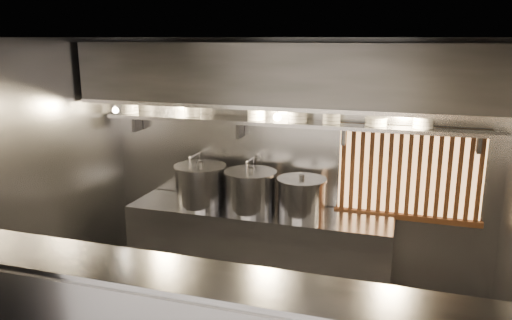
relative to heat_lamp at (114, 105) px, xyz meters
The scene contains 21 objects.
ceiling 2.21m from the heat_lamp, 24.14° to the right, with size 4.50×4.50×0.00m, color black.
wall_back 2.11m from the heat_lamp, 18.89° to the left, with size 4.50×4.50×0.00m, color gray.
wall_left 1.14m from the heat_lamp, 112.49° to the right, with size 3.00×3.00×0.00m, color gray.
cooking_bench 2.29m from the heat_lamp, ahead, with size 3.00×0.70×0.90m, color #949499.
bowl_shelf 1.96m from the heat_lamp, 13.90° to the left, with size 4.40×0.34×0.04m, color #949499.
exhaust_hood 1.95m from the heat_lamp, ahead, with size 4.40×0.81×0.65m.
wood_screen 3.33m from the heat_lamp, 10.65° to the left, with size 1.56×0.09×1.04m.
faucet_left 1.18m from the heat_lamp, 34.60° to the left, with size 0.04×0.30×0.50m.
faucet_right 1.71m from the heat_lamp, 19.61° to the left, with size 0.04×0.30×0.50m.
heat_lamp is the anchor object (origin of this frame).
pendant_bulb 1.83m from the heat_lamp, 11.00° to the left, with size 0.09×0.09×0.19m.
stock_pot_left 1.80m from the heat_lamp, ahead, with size 0.67×0.67×0.49m.
stock_pot_mid 1.33m from the heat_lamp, 16.19° to the left, with size 0.61×0.61×0.51m.
stock_pot_right 2.32m from the heat_lamp, ahead, with size 0.66×0.66×0.45m.
bowl_stack_0 0.49m from the heat_lamp, 101.41° to the left, with size 0.22×0.22×0.13m.
bowl_stack_1 0.87m from the heat_lamp, 32.64° to the left, with size 0.20×0.20×0.17m.
bowl_stack_2 1.60m from the heat_lamp, 17.15° to the left, with size 0.22×0.22×0.13m.
bowl_stack_3 2.05m from the heat_lamp, 13.25° to the left, with size 0.23×0.23×0.13m.
bowl_stack_4 2.41m from the heat_lamp, 11.23° to the left, with size 0.21×0.21×0.17m.
bowl_stack_5 2.87m from the heat_lamp, ahead, with size 0.24×0.24×0.09m.
bowl_stack_6 3.33m from the heat_lamp, ahead, with size 0.22×0.22×0.17m.
Camera 1 is at (1.30, -3.96, 2.80)m, focal length 35.00 mm.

